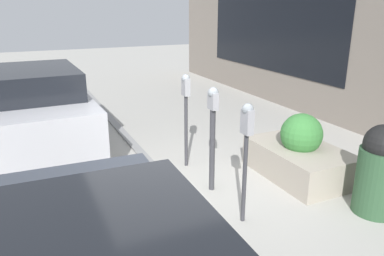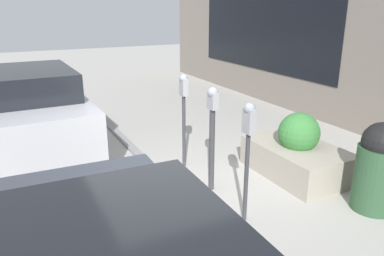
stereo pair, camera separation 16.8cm
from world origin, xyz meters
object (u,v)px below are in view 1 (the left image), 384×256
Objects in this scene: parking_meter_nearest at (246,138)px; planter_box at (299,155)px; trash_bin at (380,170)px; parking_meter_second at (213,126)px; parked_car_middle at (28,108)px; parking_meter_middle at (186,102)px.

planter_box is at bearing -63.40° from parking_meter_nearest.
trash_bin is (-1.28, -0.17, 0.24)m from planter_box.
parking_meter_second is 0.94× the size of planter_box.
parking_meter_middle is at bearing -129.29° from parked_car_middle.
planter_box is 4.74m from parked_car_middle.
planter_box is at bearing -129.04° from parked_car_middle.
parking_meter_nearest is at bearing -149.68° from parked_car_middle.
parking_meter_middle is at bearing -0.82° from parking_meter_second.
parking_meter_nearest is 1.85m from parking_meter_middle.
parking_meter_middle is at bearing -1.62° from parking_meter_nearest.
parking_meter_nearest is 0.92m from parking_meter_second.
parking_meter_middle is 1.30× the size of trash_bin.
parked_car_middle reaches higher than planter_box.
parking_meter_middle reaches higher than trash_bin.
parking_meter_nearest is at bearing 177.54° from parking_meter_second.
parking_meter_second reaches higher than trash_bin.
planter_box is (0.75, -1.49, -0.75)m from parking_meter_nearest.
parking_meter_second reaches higher than planter_box.
parking_meter_second is at bearing 83.70° from planter_box.
parking_meter_second is at bearing 48.38° from trash_bin.
parking_meter_middle reaches higher than parked_car_middle.
planter_box is 1.36× the size of trash_bin.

